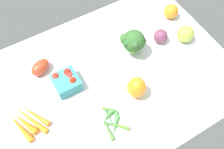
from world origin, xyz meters
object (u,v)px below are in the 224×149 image
(roma_tomato, at_px, (40,67))
(carrot_bunch, at_px, (27,121))
(red_onion_near_basket, at_px, (161,36))
(okra_pile, at_px, (113,122))
(heirloom_tomato_orange, at_px, (171,11))
(broccoli_head, at_px, (133,41))
(heirloom_tomato_green, at_px, (185,34))
(bell_pepper_orange, at_px, (137,87))
(berry_basket, at_px, (66,81))

(roma_tomato, relative_size, carrot_bunch, 0.52)
(carrot_bunch, bearing_deg, red_onion_near_basket, 5.80)
(okra_pile, distance_m, heirloom_tomato_orange, 0.63)
(broccoli_head, height_order, heirloom_tomato_green, broccoli_head)
(bell_pepper_orange, xyz_separation_m, okra_pile, (-0.15, -0.06, -0.04))
(heirloom_tomato_orange, bearing_deg, red_onion_near_basket, -143.68)
(berry_basket, distance_m, heirloom_tomato_orange, 0.62)
(red_onion_near_basket, relative_size, heirloom_tomato_orange, 0.93)
(roma_tomato, distance_m, broccoli_head, 0.41)
(broccoli_head, xyz_separation_m, carrot_bunch, (-0.53, -0.08, -0.07))
(berry_basket, relative_size, carrot_bunch, 0.58)
(red_onion_near_basket, bearing_deg, heirloom_tomato_green, -25.86)
(berry_basket, xyz_separation_m, carrot_bunch, (-0.20, -0.07, -0.02))
(bell_pepper_orange, height_order, heirloom_tomato_green, bell_pepper_orange)
(carrot_bunch, bearing_deg, roma_tomato, 54.73)
(bell_pepper_orange, relative_size, heirloom_tomato_green, 1.26)
(broccoli_head, distance_m, carrot_bunch, 0.54)
(roma_tomato, bearing_deg, heirloom_tomato_green, -38.60)
(carrot_bunch, relative_size, heirloom_tomato_green, 2.23)
(broccoli_head, bearing_deg, carrot_bunch, -171.51)
(broccoli_head, height_order, red_onion_near_basket, broccoli_head)
(roma_tomato, bearing_deg, okra_pile, -91.17)
(broccoli_head, bearing_deg, heirloom_tomato_orange, 17.41)
(okra_pile, bearing_deg, red_onion_near_basket, 31.06)
(heirloom_tomato_orange, bearing_deg, broccoli_head, -162.59)
(bell_pepper_orange, relative_size, red_onion_near_basket, 1.49)
(red_onion_near_basket, height_order, heirloom_tomato_orange, heirloom_tomato_orange)
(carrot_bunch, bearing_deg, broccoli_head, 8.49)
(red_onion_near_basket, bearing_deg, broccoli_head, 176.06)
(roma_tomato, bearing_deg, berry_basket, -84.21)
(roma_tomato, height_order, broccoli_head, broccoli_head)
(bell_pepper_orange, xyz_separation_m, red_onion_near_basket, (0.25, 0.17, -0.02))
(red_onion_near_basket, height_order, heirloom_tomato_green, heirloom_tomato_green)
(heirloom_tomato_green, bearing_deg, red_onion_near_basket, 154.14)
(berry_basket, height_order, broccoli_head, broccoli_head)
(carrot_bunch, xyz_separation_m, heirloom_tomato_green, (0.78, 0.02, 0.03))
(red_onion_near_basket, relative_size, carrot_bunch, 0.38)
(broccoli_head, distance_m, red_onion_near_basket, 0.16)
(bell_pepper_orange, bearing_deg, red_onion_near_basket, 35.16)
(roma_tomato, relative_size, bell_pepper_orange, 0.92)
(roma_tomato, distance_m, heirloom_tomato_green, 0.67)
(berry_basket, distance_m, broccoli_head, 0.33)
(broccoli_head, bearing_deg, heirloom_tomato_green, -13.47)
(red_onion_near_basket, bearing_deg, heirloom_tomato_orange, 36.32)
(roma_tomato, xyz_separation_m, okra_pile, (0.15, -0.36, -0.02))
(berry_basket, xyz_separation_m, bell_pepper_orange, (0.23, -0.18, 0.02))
(broccoli_head, height_order, okra_pile, broccoli_head)
(heirloom_tomato_orange, height_order, heirloom_tomato_green, heirloom_tomato_green)
(okra_pile, relative_size, heirloom_tomato_orange, 1.95)
(berry_basket, relative_size, red_onion_near_basket, 1.52)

